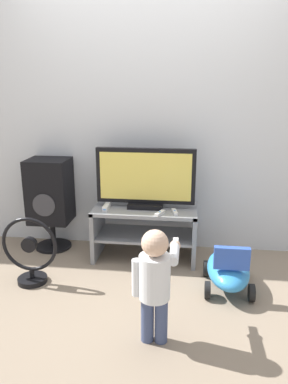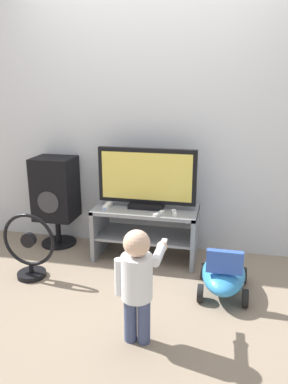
{
  "view_description": "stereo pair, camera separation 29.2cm",
  "coord_description": "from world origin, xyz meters",
  "px_view_note": "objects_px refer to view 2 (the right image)",
  "views": [
    {
      "loc": [
        0.38,
        -2.87,
        1.52
      ],
      "look_at": [
        0.0,
        0.13,
        0.64
      ],
      "focal_mm": 35.0,
      "sensor_mm": 36.0,
      "label": 1
    },
    {
      "loc": [
        0.66,
        -2.82,
        1.52
      ],
      "look_at": [
        0.0,
        0.13,
        0.64
      ],
      "focal_mm": 35.0,
      "sensor_mm": 36.0,
      "label": 2
    }
  ],
  "objects_px": {
    "television": "(147,179)",
    "game_console": "(108,205)",
    "speaker_tower": "(55,190)",
    "remote_primary": "(174,213)",
    "floor_fan": "(29,249)",
    "ride_on_toy": "(224,273)",
    "remote_secondary": "(159,214)",
    "child": "(138,277)"
  },
  "relations": [
    {
      "from": "television",
      "to": "game_console",
      "type": "height_order",
      "value": "television"
    },
    {
      "from": "speaker_tower",
      "to": "remote_primary",
      "type": "bearing_deg",
      "value": -10.04
    },
    {
      "from": "remote_primary",
      "to": "floor_fan",
      "type": "bearing_deg",
      "value": -157.57
    },
    {
      "from": "remote_primary",
      "to": "floor_fan",
      "type": "relative_size",
      "value": 0.25
    },
    {
      "from": "ride_on_toy",
      "to": "remote_primary",
      "type": "bearing_deg",
      "value": 140.72
    },
    {
      "from": "remote_primary",
      "to": "ride_on_toy",
      "type": "height_order",
      "value": "remote_primary"
    },
    {
      "from": "game_console",
      "to": "television",
      "type": "bearing_deg",
      "value": 15.52
    },
    {
      "from": "floor_fan",
      "to": "game_console",
      "type": "bearing_deg",
      "value": 44.34
    },
    {
      "from": "television",
      "to": "game_console",
      "type": "bearing_deg",
      "value": -164.48
    },
    {
      "from": "floor_fan",
      "to": "ride_on_toy",
      "type": "bearing_deg",
      "value": 3.77
    },
    {
      "from": "remote_secondary",
      "to": "floor_fan",
      "type": "xyz_separation_m",
      "value": [
        -0.97,
        -0.4,
        -0.24
      ]
    },
    {
      "from": "remote_secondary",
      "to": "floor_fan",
      "type": "height_order",
      "value": "floor_fan"
    },
    {
      "from": "ride_on_toy",
      "to": "child",
      "type": "bearing_deg",
      "value": -126.35
    },
    {
      "from": "remote_secondary",
      "to": "ride_on_toy",
      "type": "bearing_deg",
      "value": -28.84
    },
    {
      "from": "game_console",
      "to": "child",
      "type": "height_order",
      "value": "child"
    },
    {
      "from": "remote_primary",
      "to": "remote_secondary",
      "type": "bearing_deg",
      "value": -158.45
    },
    {
      "from": "child",
      "to": "speaker_tower",
      "type": "bearing_deg",
      "value": 131.74
    },
    {
      "from": "television",
      "to": "game_console",
      "type": "relative_size",
      "value": 4.92
    },
    {
      "from": "floor_fan",
      "to": "television",
      "type": "bearing_deg",
      "value": 35.02
    },
    {
      "from": "speaker_tower",
      "to": "floor_fan",
      "type": "distance_m",
      "value": 0.73
    },
    {
      "from": "child",
      "to": "floor_fan",
      "type": "xyz_separation_m",
      "value": [
        -1.03,
        0.57,
        -0.18
      ]
    },
    {
      "from": "television",
      "to": "remote_primary",
      "type": "bearing_deg",
      "value": -26.59
    },
    {
      "from": "remote_secondary",
      "to": "television",
      "type": "bearing_deg",
      "value": 128.16
    },
    {
      "from": "television",
      "to": "child",
      "type": "height_order",
      "value": "television"
    },
    {
      "from": "speaker_tower",
      "to": "television",
      "type": "bearing_deg",
      "value": -4.72
    },
    {
      "from": "floor_fan",
      "to": "ride_on_toy",
      "type": "xyz_separation_m",
      "value": [
        1.53,
        0.1,
        -0.09
      ]
    },
    {
      "from": "speaker_tower",
      "to": "ride_on_toy",
      "type": "distance_m",
      "value": 1.73
    },
    {
      "from": "television",
      "to": "floor_fan",
      "type": "bearing_deg",
      "value": -144.98
    },
    {
      "from": "child",
      "to": "ride_on_toy",
      "type": "height_order",
      "value": "child"
    },
    {
      "from": "child",
      "to": "speaker_tower",
      "type": "relative_size",
      "value": 0.84
    },
    {
      "from": "game_console",
      "to": "remote_secondary",
      "type": "bearing_deg",
      "value": -10.6
    },
    {
      "from": "speaker_tower",
      "to": "remote_secondary",
      "type": "bearing_deg",
      "value": -13.7
    },
    {
      "from": "television",
      "to": "child",
      "type": "distance_m",
      "value": 1.21
    },
    {
      "from": "remote_secondary",
      "to": "game_console",
      "type": "bearing_deg",
      "value": 169.4
    },
    {
      "from": "game_console",
      "to": "child",
      "type": "bearing_deg",
      "value": -63.68
    },
    {
      "from": "remote_secondary",
      "to": "ride_on_toy",
      "type": "xyz_separation_m",
      "value": [
        0.55,
        -0.3,
        -0.32
      ]
    },
    {
      "from": "television",
      "to": "floor_fan",
      "type": "height_order",
      "value": "television"
    },
    {
      "from": "game_console",
      "to": "child",
      "type": "xyz_separation_m",
      "value": [
        0.53,
        -1.07,
        -0.06
      ]
    },
    {
      "from": "television",
      "to": "speaker_tower",
      "type": "relative_size",
      "value": 1.0
    },
    {
      "from": "game_console",
      "to": "speaker_tower",
      "type": "height_order",
      "value": "speaker_tower"
    },
    {
      "from": "television",
      "to": "game_console",
      "type": "xyz_separation_m",
      "value": [
        -0.33,
        -0.09,
        -0.24
      ]
    },
    {
      "from": "child",
      "to": "remote_primary",
      "type": "bearing_deg",
      "value": 86.35
    }
  ]
}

